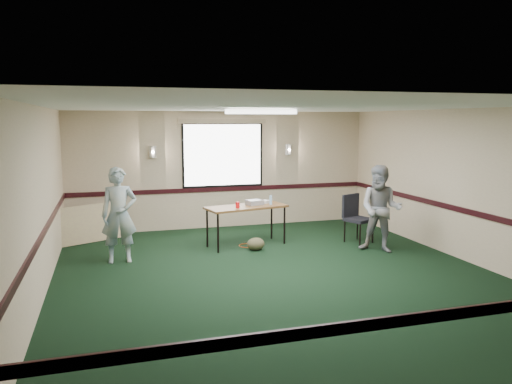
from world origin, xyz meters
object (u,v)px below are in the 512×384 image
object	(u,v)px
conference_chair	(355,214)
person_right	(381,209)
folding_table	(246,209)
person_left	(119,215)
projector	(255,202)

from	to	relation	value
conference_chair	person_right	distance (m)	0.89
folding_table	conference_chair	world-z (taller)	conference_chair
folding_table	person_left	bearing A→B (deg)	179.10
projector	conference_chair	xyz separation A→B (m)	(2.04, -0.42, -0.28)
folding_table	person_right	world-z (taller)	person_right
projector	conference_chair	size ratio (longest dim) A/B	0.31
conference_chair	projector	bearing A→B (deg)	146.17
person_left	person_right	distance (m)	4.82
folding_table	conference_chair	xyz separation A→B (m)	(2.24, -0.34, -0.17)
projector	conference_chair	world-z (taller)	conference_chair
person_right	folding_table	bearing A→B (deg)	-167.07
folding_table	person_left	size ratio (longest dim) A/B	1.01
projector	person_left	distance (m)	2.71
projector	person_right	distance (m)	2.47
projector	person_right	bearing A→B (deg)	-45.00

